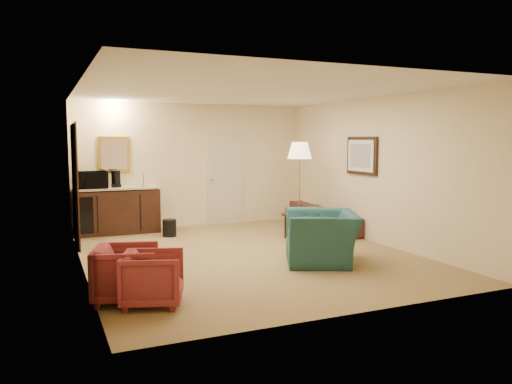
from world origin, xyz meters
The scene contains 12 objects.
ground centered at (0.00, 0.00, 0.00)m, with size 6.00×6.00×0.00m, color #9A7D4E.
room_walls centered at (-0.10, 0.77, 1.72)m, with size 5.02×6.01×2.61m.
wetbar_cabinet centered at (-1.65, 2.72, 0.46)m, with size 1.64×0.58×0.92m, color #331910.
sofa centered at (2.15, 1.27, 0.38)m, with size 1.94×0.57×0.76m, color black.
teal_armchair centered at (0.85, -0.90, 0.51)m, with size 1.17×0.76×1.03m, color #214D52.
rose_chair_near centered at (-1.90, -1.86, 0.33)m, with size 0.65×0.61×0.67m, color maroon.
rose_chair_far centered at (-2.15, -1.60, 0.36)m, with size 0.69×0.65×0.71m, color maroon.
coffee_table centered at (1.48, 0.87, 0.24)m, with size 0.83×0.56×0.48m, color black.
floor_lamp centered at (1.70, 1.40, 0.91)m, with size 0.48×0.48×1.81m, color #C59141.
waste_bin centered at (-0.79, 2.00, 0.16)m, with size 0.26×0.26×0.33m, color black.
microwave centered at (-2.12, 2.65, 1.12)m, with size 0.58×0.32×0.39m, color black.
coffee_maker centered at (-1.66, 2.70, 1.08)m, with size 0.17×0.17×0.33m, color black.
Camera 1 is at (-3.00, -7.30, 1.85)m, focal length 35.00 mm.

